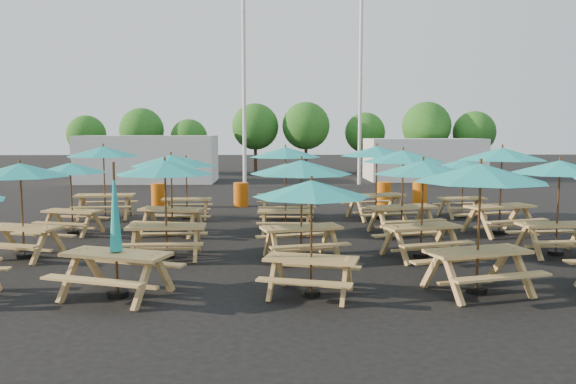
{
  "coord_description": "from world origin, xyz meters",
  "views": [
    {
      "loc": [
        -0.47,
        -16.17,
        2.97
      ],
      "look_at": [
        0.0,
        1.5,
        1.1
      ],
      "focal_mm": 35.0,
      "sensor_mm": 36.0,
      "label": 1
    }
  ],
  "objects_px": {
    "waste_bin_2": "(384,194)",
    "picnic_unit_6": "(171,164)",
    "picnic_unit_5": "(165,172)",
    "waste_bin_1": "(241,195)",
    "picnic_unit_19": "(463,166)",
    "picnic_unit_12": "(480,179)",
    "picnic_unit_17": "(560,172)",
    "picnic_unit_7": "(186,165)",
    "picnic_unit_2": "(71,171)",
    "picnic_unit_15": "(377,155)",
    "waste_bin_0": "(159,195)",
    "picnic_unit_4": "(116,242)",
    "picnic_unit_10": "(286,172)",
    "picnic_unit_9": "(301,172)",
    "picnic_unit_18": "(502,158)",
    "picnic_unit_1": "(20,174)",
    "picnic_unit_11": "(285,156)",
    "picnic_unit_8": "(311,194)",
    "waste_bin_3": "(420,193)",
    "picnic_unit_3": "(104,155)",
    "picnic_unit_14": "(403,160)",
    "picnic_unit_13": "(423,172)"
  },
  "relations": [
    {
      "from": "waste_bin_1",
      "to": "picnic_unit_11",
      "type": "bearing_deg",
      "value": -61.59
    },
    {
      "from": "picnic_unit_9",
      "to": "picnic_unit_18",
      "type": "distance_m",
      "value": 6.79
    },
    {
      "from": "picnic_unit_8",
      "to": "picnic_unit_19",
      "type": "height_order",
      "value": "picnic_unit_8"
    },
    {
      "from": "picnic_unit_4",
      "to": "picnic_unit_10",
      "type": "height_order",
      "value": "picnic_unit_4"
    },
    {
      "from": "picnic_unit_1",
      "to": "picnic_unit_9",
      "type": "height_order",
      "value": "picnic_unit_9"
    },
    {
      "from": "picnic_unit_7",
      "to": "picnic_unit_12",
      "type": "bearing_deg",
      "value": -56.59
    },
    {
      "from": "picnic_unit_6",
      "to": "waste_bin_0",
      "type": "distance_m",
      "value": 6.51
    },
    {
      "from": "picnic_unit_5",
      "to": "picnic_unit_18",
      "type": "bearing_deg",
      "value": 14.99
    },
    {
      "from": "picnic_unit_9",
      "to": "waste_bin_1",
      "type": "xyz_separation_m",
      "value": [
        -1.96,
        9.62,
        -1.59
      ]
    },
    {
      "from": "picnic_unit_5",
      "to": "waste_bin_1",
      "type": "relative_size",
      "value": 2.53
    },
    {
      "from": "picnic_unit_19",
      "to": "waste_bin_2",
      "type": "height_order",
      "value": "picnic_unit_19"
    },
    {
      "from": "picnic_unit_4",
      "to": "picnic_unit_9",
      "type": "relative_size",
      "value": 0.85
    },
    {
      "from": "picnic_unit_10",
      "to": "picnic_unit_13",
      "type": "relative_size",
      "value": 0.75
    },
    {
      "from": "picnic_unit_14",
      "to": "waste_bin_2",
      "type": "distance_m",
      "value": 6.72
    },
    {
      "from": "picnic_unit_18",
      "to": "picnic_unit_19",
      "type": "relative_size",
      "value": 1.35
    },
    {
      "from": "picnic_unit_14",
      "to": "picnic_unit_19",
      "type": "xyz_separation_m",
      "value": [
        2.9,
        3.26,
        -0.37
      ]
    },
    {
      "from": "picnic_unit_6",
      "to": "picnic_unit_8",
      "type": "xyz_separation_m",
      "value": [
        3.63,
        -6.25,
        -0.19
      ]
    },
    {
      "from": "picnic_unit_5",
      "to": "waste_bin_1",
      "type": "xyz_separation_m",
      "value": [
        1.24,
        9.36,
        -1.57
      ]
    },
    {
      "from": "picnic_unit_6",
      "to": "picnic_unit_14",
      "type": "height_order",
      "value": "picnic_unit_14"
    },
    {
      "from": "picnic_unit_4",
      "to": "picnic_unit_7",
      "type": "height_order",
      "value": "picnic_unit_4"
    },
    {
      "from": "waste_bin_1",
      "to": "waste_bin_2",
      "type": "height_order",
      "value": "same"
    },
    {
      "from": "picnic_unit_13",
      "to": "waste_bin_0",
      "type": "relative_size",
      "value": 3.03
    },
    {
      "from": "picnic_unit_17",
      "to": "waste_bin_2",
      "type": "xyz_separation_m",
      "value": [
        -2.38,
        9.42,
        -1.56
      ]
    },
    {
      "from": "picnic_unit_7",
      "to": "picnic_unit_1",
      "type": "bearing_deg",
      "value": -119.17
    },
    {
      "from": "picnic_unit_15",
      "to": "waste_bin_1",
      "type": "bearing_deg",
      "value": 127.05
    },
    {
      "from": "picnic_unit_8",
      "to": "picnic_unit_9",
      "type": "bearing_deg",
      "value": 106.16
    },
    {
      "from": "picnic_unit_15",
      "to": "waste_bin_0",
      "type": "distance_m",
      "value": 8.89
    },
    {
      "from": "picnic_unit_8",
      "to": "waste_bin_1",
      "type": "relative_size",
      "value": 2.72
    },
    {
      "from": "picnic_unit_5",
      "to": "waste_bin_2",
      "type": "height_order",
      "value": "picnic_unit_5"
    },
    {
      "from": "picnic_unit_2",
      "to": "picnic_unit_13",
      "type": "distance_m",
      "value": 10.02
    },
    {
      "from": "picnic_unit_5",
      "to": "picnic_unit_15",
      "type": "relative_size",
      "value": 0.76
    },
    {
      "from": "waste_bin_2",
      "to": "picnic_unit_6",
      "type": "bearing_deg",
      "value": -139.12
    },
    {
      "from": "picnic_unit_11",
      "to": "picnic_unit_14",
      "type": "bearing_deg",
      "value": -46.57
    },
    {
      "from": "picnic_unit_3",
      "to": "picnic_unit_11",
      "type": "distance_m",
      "value": 6.25
    },
    {
      "from": "picnic_unit_6",
      "to": "picnic_unit_5",
      "type": "bearing_deg",
      "value": -70.02
    },
    {
      "from": "picnic_unit_2",
      "to": "picnic_unit_7",
      "type": "xyz_separation_m",
      "value": [
        2.92,
        2.84,
        0.02
      ]
    },
    {
      "from": "picnic_unit_17",
      "to": "waste_bin_3",
      "type": "bearing_deg",
      "value": 91.05
    },
    {
      "from": "picnic_unit_15",
      "to": "waste_bin_1",
      "type": "relative_size",
      "value": 3.31
    },
    {
      "from": "picnic_unit_1",
      "to": "picnic_unit_11",
      "type": "height_order",
      "value": "picnic_unit_11"
    },
    {
      "from": "picnic_unit_7",
      "to": "waste_bin_1",
      "type": "distance_m",
      "value": 3.93
    },
    {
      "from": "picnic_unit_8",
      "to": "waste_bin_3",
      "type": "bearing_deg",
      "value": 82.88
    },
    {
      "from": "picnic_unit_5",
      "to": "picnic_unit_9",
      "type": "xyz_separation_m",
      "value": [
        3.19,
        -0.26,
        0.02
      ]
    },
    {
      "from": "picnic_unit_5",
      "to": "picnic_unit_17",
      "type": "distance_m",
      "value": 9.43
    },
    {
      "from": "picnic_unit_12",
      "to": "picnic_unit_17",
      "type": "distance_m",
      "value": 4.44
    },
    {
      "from": "picnic_unit_8",
      "to": "picnic_unit_13",
      "type": "distance_m",
      "value": 4.18
    },
    {
      "from": "picnic_unit_9",
      "to": "picnic_unit_12",
      "type": "height_order",
      "value": "picnic_unit_12"
    },
    {
      "from": "picnic_unit_19",
      "to": "picnic_unit_17",
      "type": "bearing_deg",
      "value": -97.68
    },
    {
      "from": "picnic_unit_7",
      "to": "picnic_unit_13",
      "type": "bearing_deg",
      "value": -46.78
    },
    {
      "from": "picnic_unit_9",
      "to": "waste_bin_1",
      "type": "relative_size",
      "value": 2.98
    },
    {
      "from": "picnic_unit_18",
      "to": "picnic_unit_5",
      "type": "bearing_deg",
      "value": -179.79
    }
  ]
}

